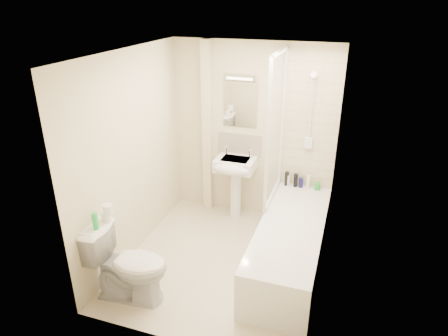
% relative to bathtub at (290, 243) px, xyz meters
% --- Properties ---
extents(floor, '(2.50, 2.50, 0.00)m').
position_rel_bathtub_xyz_m(floor, '(-0.75, -0.20, -0.29)').
color(floor, beige).
rests_on(floor, ground).
extents(wall_back, '(2.20, 0.02, 2.40)m').
position_rel_bathtub_xyz_m(wall_back, '(-0.75, 1.05, 0.91)').
color(wall_back, beige).
rests_on(wall_back, ground).
extents(wall_left, '(0.02, 2.50, 2.40)m').
position_rel_bathtub_xyz_m(wall_left, '(-1.85, -0.20, 0.91)').
color(wall_left, beige).
rests_on(wall_left, ground).
extents(wall_right, '(0.02, 2.50, 2.40)m').
position_rel_bathtub_xyz_m(wall_right, '(0.35, -0.20, 0.91)').
color(wall_right, beige).
rests_on(wall_right, ground).
extents(ceiling, '(2.20, 2.50, 0.02)m').
position_rel_bathtub_xyz_m(ceiling, '(-0.75, -0.20, 2.11)').
color(ceiling, white).
rests_on(ceiling, wall_back).
extents(tile_back, '(0.70, 0.01, 1.75)m').
position_rel_bathtub_xyz_m(tile_back, '(0.00, 1.04, 1.14)').
color(tile_back, beige).
rests_on(tile_back, wall_back).
extents(tile_right, '(0.01, 2.10, 1.75)m').
position_rel_bathtub_xyz_m(tile_right, '(0.34, 0.00, 1.14)').
color(tile_right, beige).
rests_on(tile_right, wall_right).
extents(pipe_boxing, '(0.12, 0.12, 2.40)m').
position_rel_bathtub_xyz_m(pipe_boxing, '(-1.37, 0.99, 0.91)').
color(pipe_boxing, beige).
rests_on(pipe_boxing, ground).
extents(splashback, '(0.60, 0.02, 0.30)m').
position_rel_bathtub_xyz_m(splashback, '(-0.92, 1.04, 0.74)').
color(splashback, beige).
rests_on(splashback, wall_back).
extents(mirror, '(0.46, 0.01, 0.60)m').
position_rel_bathtub_xyz_m(mirror, '(-0.92, 1.04, 1.29)').
color(mirror, white).
rests_on(mirror, wall_back).
extents(strip_light, '(0.42, 0.07, 0.07)m').
position_rel_bathtub_xyz_m(strip_light, '(-0.92, 1.02, 1.66)').
color(strip_light, silver).
rests_on(strip_light, wall_back).
extents(bathtub, '(0.70, 2.10, 0.55)m').
position_rel_bathtub_xyz_m(bathtub, '(0.00, 0.00, 0.00)').
color(bathtub, white).
rests_on(bathtub, ground).
extents(shower_screen, '(0.04, 0.92, 1.80)m').
position_rel_bathtub_xyz_m(shower_screen, '(-0.35, 0.60, 1.16)').
color(shower_screen, white).
rests_on(shower_screen, bathtub).
extents(shower_fixture, '(0.10, 0.16, 0.99)m').
position_rel_bathtub_xyz_m(shower_fixture, '(-0.00, 0.99, 1.26)').
color(shower_fixture, white).
rests_on(shower_fixture, wall_back).
extents(pedestal_sink, '(0.52, 0.48, 1.01)m').
position_rel_bathtub_xyz_m(pedestal_sink, '(-0.92, 0.81, 0.42)').
color(pedestal_sink, white).
rests_on(pedestal_sink, ground).
extents(bottle_black_a, '(0.05, 0.05, 0.19)m').
position_rel_bathtub_xyz_m(bottle_black_a, '(-0.24, 0.96, 0.36)').
color(bottle_black_a, black).
rests_on(bottle_black_a, bathtub).
extents(bottle_white_a, '(0.05, 0.05, 0.15)m').
position_rel_bathtub_xyz_m(bottle_white_a, '(-0.22, 0.96, 0.34)').
color(bottle_white_a, silver).
rests_on(bottle_white_a, bathtub).
extents(bottle_black_b, '(0.05, 0.05, 0.18)m').
position_rel_bathtub_xyz_m(bottle_black_b, '(-0.12, 0.96, 0.35)').
color(bottle_black_b, black).
rests_on(bottle_black_b, bathtub).
extents(bottle_blue, '(0.06, 0.06, 0.13)m').
position_rel_bathtub_xyz_m(bottle_blue, '(-0.05, 0.96, 0.33)').
color(bottle_blue, '#141353').
rests_on(bottle_blue, bathtub).
extents(bottle_cream, '(0.05, 0.05, 0.18)m').
position_rel_bathtub_xyz_m(bottle_cream, '(0.05, 0.96, 0.35)').
color(bottle_cream, beige).
rests_on(bottle_cream, bathtub).
extents(bottle_green, '(0.07, 0.07, 0.09)m').
position_rel_bathtub_xyz_m(bottle_green, '(0.17, 0.96, 0.31)').
color(bottle_green, green).
rests_on(bottle_green, bathtub).
extents(toilet, '(0.59, 0.87, 0.82)m').
position_rel_bathtub_xyz_m(toilet, '(-1.47, -1.05, 0.12)').
color(toilet, white).
rests_on(toilet, ground).
extents(toilet_roll_lower, '(0.10, 0.10, 0.09)m').
position_rel_bathtub_xyz_m(toilet_roll_lower, '(-1.73, -0.96, 0.58)').
color(toilet_roll_lower, white).
rests_on(toilet_roll_lower, toilet).
extents(toilet_roll_upper, '(0.10, 0.10, 0.10)m').
position_rel_bathtub_xyz_m(toilet_roll_upper, '(-1.69, -0.97, 0.67)').
color(toilet_roll_upper, white).
rests_on(toilet_roll_upper, toilet_roll_lower).
extents(green_bottle, '(0.05, 0.05, 0.18)m').
position_rel_bathtub_xyz_m(green_bottle, '(-1.73, -1.13, 0.62)').
color(green_bottle, green).
rests_on(green_bottle, toilet).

